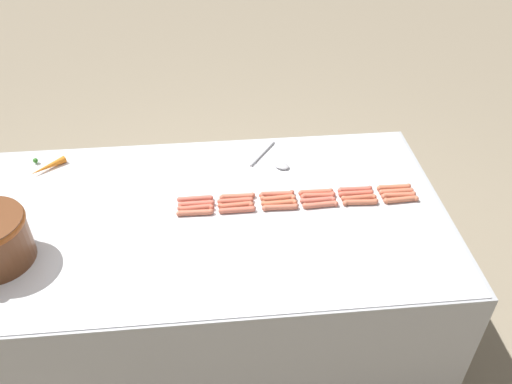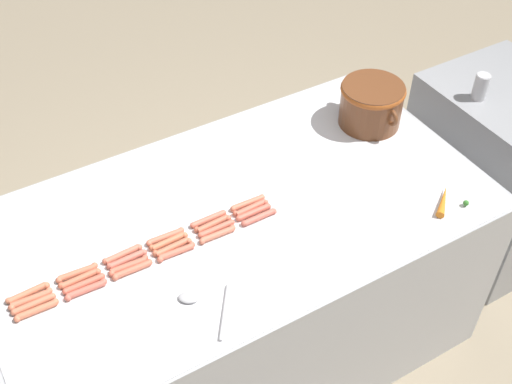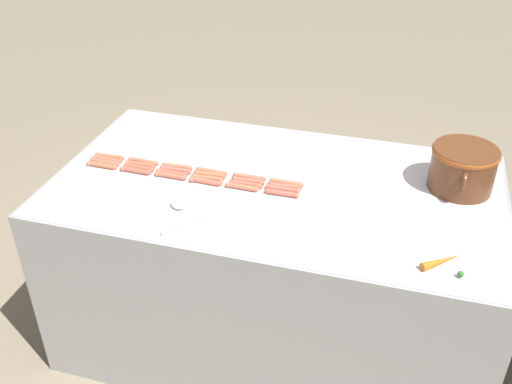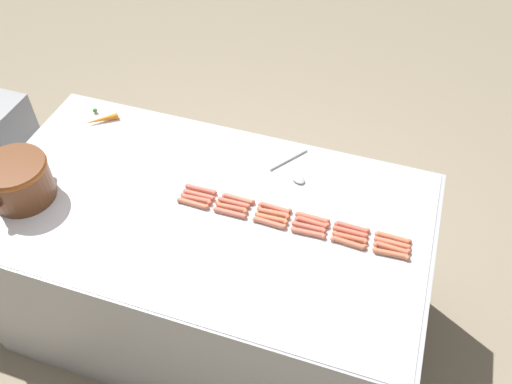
{
  "view_description": "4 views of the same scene",
  "coord_description": "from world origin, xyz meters",
  "px_view_note": "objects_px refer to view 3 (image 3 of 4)",
  "views": [
    {
      "loc": [
        -1.61,
        -0.04,
        2.31
      ],
      "look_at": [
        0.13,
        -0.21,
        0.9
      ],
      "focal_mm": 36.98,
      "sensor_mm": 36.0,
      "label": 1
    },
    {
      "loc": [
        1.53,
        -0.81,
        2.65
      ],
      "look_at": [
        -0.04,
        0.11,
        0.91
      ],
      "focal_mm": 45.27,
      "sensor_mm": 36.0,
      "label": 2
    },
    {
      "loc": [
        2.1,
        0.5,
        2.25
      ],
      "look_at": [
        0.14,
        -0.05,
        0.94
      ],
      "focal_mm": 40.93,
      "sensor_mm": 36.0,
      "label": 3
    },
    {
      "loc": [
        -1.37,
        -0.69,
        2.64
      ],
      "look_at": [
        0.05,
        -0.22,
        1.02
      ],
      "focal_mm": 37.78,
      "sensor_mm": 36.0,
      "label": 4
    }
  ],
  "objects_px": {
    "hot_dog_7": "(140,164)",
    "hot_dog_18": "(102,165)",
    "hot_dog_0": "(110,156)",
    "hot_dog_14": "(172,173)",
    "hot_dog_3": "(212,171)",
    "hot_dog_9": "(210,175)",
    "hot_dog_17": "(282,189)",
    "hot_dog_11": "(284,186)",
    "bean_pot": "(463,166)",
    "hot_dog_23": "(282,193)",
    "hot_dog_20": "(170,176)",
    "hot_dog_4": "(249,177)",
    "hot_dog_16": "(246,184)",
    "hot_dog_19": "(135,171)",
    "hot_dog_5": "(287,182)",
    "hot_dog_15": "(207,178)",
    "hot_dog_22": "(242,187)",
    "hot_dog_8": "(175,170)",
    "hot_dog_10": "(248,181)",
    "serving_spoon": "(180,211)",
    "hot_dog_13": "(139,168)",
    "hot_dog_21": "(205,181)",
    "carrot": "(443,262)",
    "hot_dog_1": "(143,161)",
    "hot_dog_2": "(177,166)",
    "hot_dog_6": "(107,160)"
  },
  "relations": [
    {
      "from": "hot_dog_16",
      "to": "hot_dog_0",
      "type": "bearing_deg",
      "value": -94.92
    },
    {
      "from": "hot_dog_4",
      "to": "bean_pot",
      "type": "relative_size",
      "value": 0.44
    },
    {
      "from": "hot_dog_13",
      "to": "hot_dog_18",
      "type": "distance_m",
      "value": 0.17
    },
    {
      "from": "hot_dog_23",
      "to": "hot_dog_20",
      "type": "bearing_deg",
      "value": -90.47
    },
    {
      "from": "hot_dog_3",
      "to": "carrot",
      "type": "height_order",
      "value": "carrot"
    },
    {
      "from": "hot_dog_4",
      "to": "hot_dog_16",
      "type": "relative_size",
      "value": 1.0
    },
    {
      "from": "hot_dog_8",
      "to": "hot_dog_13",
      "type": "xyz_separation_m",
      "value": [
        0.03,
        -0.17,
        0.0
      ]
    },
    {
      "from": "hot_dog_10",
      "to": "hot_dog_17",
      "type": "distance_m",
      "value": 0.16
    },
    {
      "from": "hot_dog_11",
      "to": "serving_spoon",
      "type": "bearing_deg",
      "value": -50.85
    },
    {
      "from": "hot_dog_21",
      "to": "carrot",
      "type": "height_order",
      "value": "carrot"
    },
    {
      "from": "hot_dog_19",
      "to": "hot_dog_20",
      "type": "relative_size",
      "value": 1.0
    },
    {
      "from": "hot_dog_20",
      "to": "bean_pot",
      "type": "xyz_separation_m",
      "value": [
        -0.26,
        1.22,
        0.1
      ]
    },
    {
      "from": "hot_dog_4",
      "to": "hot_dog_8",
      "type": "xyz_separation_m",
      "value": [
        0.03,
        -0.34,
        0.0
      ]
    },
    {
      "from": "hot_dog_5",
      "to": "hot_dog_18",
      "type": "relative_size",
      "value": 1.0
    },
    {
      "from": "hot_dog_11",
      "to": "hot_dog_20",
      "type": "bearing_deg",
      "value": -83.84
    },
    {
      "from": "hot_dog_6",
      "to": "hot_dog_9",
      "type": "xyz_separation_m",
      "value": [
        -0.0,
        0.5,
        0.0
      ]
    },
    {
      "from": "hot_dog_5",
      "to": "hot_dog_19",
      "type": "height_order",
      "value": "same"
    },
    {
      "from": "hot_dog_4",
      "to": "bean_pot",
      "type": "distance_m",
      "value": 0.91
    },
    {
      "from": "bean_pot",
      "to": "hot_dog_7",
      "type": "bearing_deg",
      "value": -81.51
    },
    {
      "from": "hot_dog_7",
      "to": "hot_dog_18",
      "type": "xyz_separation_m",
      "value": [
        0.05,
        -0.17,
        0.0
      ]
    },
    {
      "from": "hot_dog_5",
      "to": "hot_dog_14",
      "type": "distance_m",
      "value": 0.52
    },
    {
      "from": "serving_spoon",
      "to": "hot_dog_0",
      "type": "bearing_deg",
      "value": -123.76
    },
    {
      "from": "hot_dog_16",
      "to": "hot_dog_22",
      "type": "height_order",
      "value": "same"
    },
    {
      "from": "hot_dog_19",
      "to": "hot_dog_23",
      "type": "distance_m",
      "value": 0.67
    },
    {
      "from": "hot_dog_2",
      "to": "hot_dog_23",
      "type": "relative_size",
      "value": 1.0
    },
    {
      "from": "hot_dog_15",
      "to": "carrot",
      "type": "relative_size",
      "value": 0.99
    },
    {
      "from": "hot_dog_9",
      "to": "hot_dog_23",
      "type": "distance_m",
      "value": 0.35
    },
    {
      "from": "hot_dog_0",
      "to": "hot_dog_14",
      "type": "relative_size",
      "value": 1.0
    },
    {
      "from": "hot_dog_0",
      "to": "hot_dog_6",
      "type": "distance_m",
      "value": 0.03
    },
    {
      "from": "hot_dog_8",
      "to": "hot_dog_9",
      "type": "relative_size",
      "value": 1.0
    },
    {
      "from": "hot_dog_5",
      "to": "hot_dog_15",
      "type": "height_order",
      "value": "same"
    },
    {
      "from": "hot_dog_19",
      "to": "hot_dog_21",
      "type": "height_order",
      "value": "same"
    },
    {
      "from": "hot_dog_14",
      "to": "hot_dog_23",
      "type": "height_order",
      "value": "same"
    },
    {
      "from": "bean_pot",
      "to": "hot_dog_10",
      "type": "bearing_deg",
      "value": -76.67
    },
    {
      "from": "hot_dog_10",
      "to": "serving_spoon",
      "type": "distance_m",
      "value": 0.35
    },
    {
      "from": "hot_dog_17",
      "to": "hot_dog_11",
      "type": "bearing_deg",
      "value": 174.92
    },
    {
      "from": "hot_dog_5",
      "to": "hot_dog_17",
      "type": "relative_size",
      "value": 1.0
    },
    {
      "from": "hot_dog_21",
      "to": "carrot",
      "type": "bearing_deg",
      "value": 73.95
    },
    {
      "from": "hot_dog_8",
      "to": "hot_dog_16",
      "type": "xyz_separation_m",
      "value": [
        0.03,
        0.34,
        0.0
      ]
    },
    {
      "from": "hot_dog_15",
      "to": "hot_dog_23",
      "type": "distance_m",
      "value": 0.34
    },
    {
      "from": "hot_dog_1",
      "to": "hot_dog_2",
      "type": "relative_size",
      "value": 1.0
    },
    {
      "from": "hot_dog_10",
      "to": "hot_dog_16",
      "type": "distance_m",
      "value": 0.03
    },
    {
      "from": "hot_dog_18",
      "to": "hot_dog_22",
      "type": "height_order",
      "value": "same"
    },
    {
      "from": "hot_dog_2",
      "to": "hot_dog_14",
      "type": "relative_size",
      "value": 1.0
    },
    {
      "from": "hot_dog_7",
      "to": "bean_pot",
      "type": "bearing_deg",
      "value": 98.49
    },
    {
      "from": "hot_dog_15",
      "to": "hot_dog_19",
      "type": "distance_m",
      "value": 0.33
    },
    {
      "from": "hot_dog_21",
      "to": "hot_dog_23",
      "type": "bearing_deg",
      "value": 89.81
    },
    {
      "from": "hot_dog_10",
      "to": "hot_dog_15",
      "type": "distance_m",
      "value": 0.18
    },
    {
      "from": "hot_dog_3",
      "to": "hot_dog_9",
      "type": "relative_size",
      "value": 1.0
    },
    {
      "from": "hot_dog_2",
      "to": "hot_dog_14",
      "type": "bearing_deg",
      "value": -1.25
    }
  ]
}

